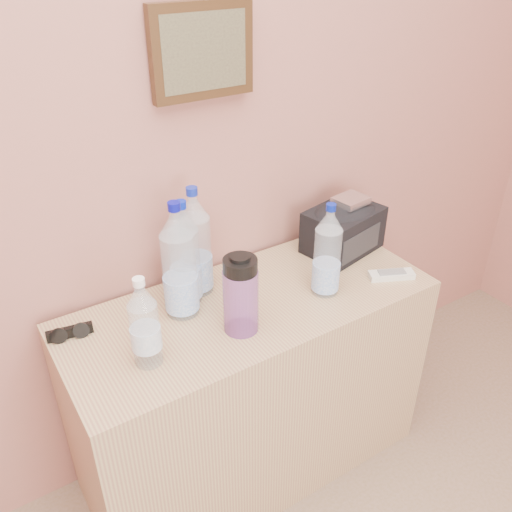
{
  "coord_description": "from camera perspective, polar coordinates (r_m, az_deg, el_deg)",
  "views": [
    {
      "loc": [
        -0.34,
        0.62,
        1.68
      ],
      "look_at": [
        0.36,
        1.71,
        0.89
      ],
      "focal_mm": 38.0,
      "sensor_mm": 36.0,
      "label": 1
    }
  ],
  "objects": [
    {
      "name": "sunglasses",
      "position": [
        1.59,
        -19.01,
        -7.58
      ],
      "size": [
        0.13,
        0.07,
        0.03
      ],
      "primitive_type": null,
      "rotation": [
        0.0,
        0.0,
        -0.16
      ],
      "color": "black",
      "rests_on": "dresser"
    },
    {
      "name": "pet_small",
      "position": [
        1.39,
        -11.64,
        -7.3
      ],
      "size": [
        0.07,
        0.07,
        0.26
      ],
      "rotation": [
        0.0,
        0.0,
        -0.12
      ],
      "color": "white",
      "rests_on": "dresser"
    },
    {
      "name": "pet_large_a",
      "position": [
        1.53,
        -8.08,
        -1.09
      ],
      "size": [
        0.1,
        0.1,
        0.36
      ],
      "rotation": [
        0.0,
        0.0,
        -0.22
      ],
      "color": "#C4E1FF",
      "rests_on": "dresser"
    },
    {
      "name": "pet_large_c",
      "position": [
        1.59,
        -7.5,
        -0.2
      ],
      "size": [
        0.09,
        0.09,
        0.33
      ],
      "rotation": [
        0.0,
        0.0,
        0.11
      ],
      "color": "silver",
      "rests_on": "dresser"
    },
    {
      "name": "picture_frame",
      "position": [
        1.55,
        -5.65,
        20.66
      ],
      "size": [
        0.3,
        0.03,
        0.25
      ],
      "primitive_type": null,
      "color": "#382311",
      "rests_on": "room_shell"
    },
    {
      "name": "pet_large_d",
      "position": [
        1.63,
        7.51,
        0.14
      ],
      "size": [
        0.08,
        0.08,
        0.3
      ],
      "rotation": [
        0.0,
        0.0,
        0.22
      ],
      "color": "silver",
      "rests_on": "dresser"
    },
    {
      "name": "pet_large_b",
      "position": [
        1.63,
        -6.39,
        0.95
      ],
      "size": [
        0.09,
        0.09,
        0.35
      ],
      "rotation": [
        0.0,
        0.0,
        -0.38
      ],
      "color": "white",
      "rests_on": "dresser"
    },
    {
      "name": "foil_packet",
      "position": [
        1.86,
        9.96,
        5.79
      ],
      "size": [
        0.12,
        0.1,
        0.02
      ],
      "primitive_type": "cube",
      "rotation": [
        0.0,
        0.0,
        0.13
      ],
      "color": "white",
      "rests_on": "toiletry_bag"
    },
    {
      "name": "ac_remote",
      "position": [
        1.8,
        14.07,
        -1.95
      ],
      "size": [
        0.15,
        0.1,
        0.02
      ],
      "primitive_type": "cube",
      "rotation": [
        0.0,
        0.0,
        -0.44
      ],
      "color": "white",
      "rests_on": "dresser"
    },
    {
      "name": "dresser",
      "position": [
        1.87,
        -0.54,
        -13.75
      ],
      "size": [
        1.14,
        0.48,
        0.71
      ],
      "primitive_type": "cube",
      "color": "#A4804D",
      "rests_on": "ground"
    },
    {
      "name": "toiletry_bag",
      "position": [
        1.89,
        9.17,
        3.0
      ],
      "size": [
        0.28,
        0.23,
        0.17
      ],
      "primitive_type": null,
      "rotation": [
        0.0,
        0.0,
        0.21
      ],
      "color": "black",
      "rests_on": "dresser"
    },
    {
      "name": "nalgene_bottle",
      "position": [
        1.47,
        -1.63,
        -4.04
      ],
      "size": [
        0.1,
        0.1,
        0.24
      ],
      "rotation": [
        0.0,
        0.0,
        0.19
      ],
      "color": "purple",
      "rests_on": "dresser"
    }
  ]
}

